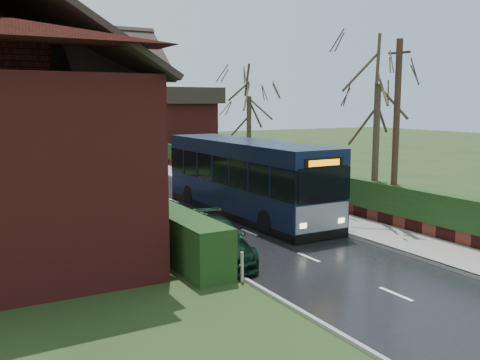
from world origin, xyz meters
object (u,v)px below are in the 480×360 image
bus (246,178)px  bus_stop_sign (278,167)px  car_green (214,240)px  car_silver (141,190)px  brick_house (0,126)px  telegraph_pole (396,134)px

bus → bus_stop_sign: bearing=19.5°
car_green → bus_stop_sign: 9.68m
car_silver → bus_stop_sign: size_ratio=1.18×
brick_house → bus_stop_sign: size_ratio=4.77×
bus_stop_sign → brick_house: bearing=-164.2°
brick_house → telegraph_pole: (14.53, -4.82, -0.45)m
brick_house → bus: (10.36, 0.34, -2.65)m
telegraph_pole → car_green: bearing=173.5°
brick_house → car_silver: size_ratio=4.04×
brick_house → telegraph_pole: size_ratio=1.88×
bus → car_silver: bus is taller
bus → bus_stop_sign: size_ratio=3.75×
bus → bus_stop_sign: bus is taller
brick_house → car_silver: (7.23, 6.06, -3.76)m
car_green → bus_stop_sign: size_ratio=1.53×
bus_stop_sign → bus: bearing=-149.3°
bus → car_silver: size_ratio=3.17×
brick_house → telegraph_pole: bearing=-18.3°
brick_house → car_green: brick_house is taller
brick_house → bus: bearing=1.9°
brick_house → car_green: 8.79m
bus → bus_stop_sign: (2.37, 0.88, 0.30)m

